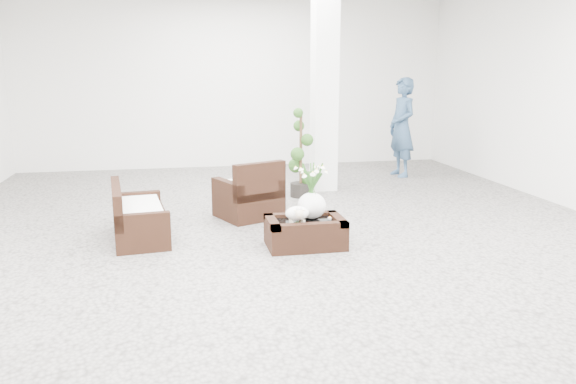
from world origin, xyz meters
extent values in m
plane|color=gray|center=(0.00, 0.00, 0.00)|extent=(11.00, 11.00, 0.00)
cube|color=white|center=(1.20, 2.80, 1.75)|extent=(0.40, 0.40, 3.50)
cube|color=black|center=(0.16, -0.32, 0.16)|extent=(0.90, 0.60, 0.31)
ellipsoid|color=white|center=(0.04, -0.42, 0.42)|extent=(0.28, 0.23, 0.21)
cylinder|color=white|center=(0.46, -0.30, 0.33)|extent=(0.04, 0.04, 0.03)
cube|color=black|center=(-0.32, 1.16, 0.41)|extent=(1.00, 0.99, 0.83)
cube|color=black|center=(-1.77, 0.40, 0.34)|extent=(0.76, 1.35, 0.69)
imported|color=#2F4A69|center=(3.00, 3.71, 0.95)|extent=(0.54, 0.75, 1.90)
camera|label=1|loc=(-1.28, -6.57, 2.06)|focal=35.27mm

